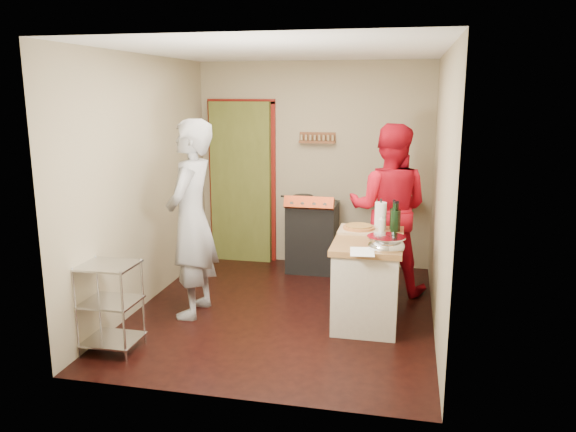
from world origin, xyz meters
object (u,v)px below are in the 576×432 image
Objects in this scene: island at (368,276)px; person_stripe at (191,220)px; person_red at (389,209)px; stove at (312,235)px; wire_shelving at (110,303)px.

person_stripe is (-1.74, -0.24, 0.54)m from island.
stove is at bearing -24.41° from person_red.
stove is 0.53× the size of person_red.
wire_shelving is 1.16m from person_stripe.
stove is 0.82× the size of island.
stove is at bearing 63.15° from wire_shelving.
person_stripe is 1.04× the size of person_red.
island reaches higher than wire_shelving.
person_stripe is (0.39, 0.95, 0.55)m from wire_shelving.
island is 1.02m from person_red.
stove reaches higher than wire_shelving.
wire_shelving is 3.12m from person_red.
person_stripe reaches higher than person_red.
stove is at bearing 150.07° from person_stripe.
island is at bearing 28.98° from wire_shelving.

